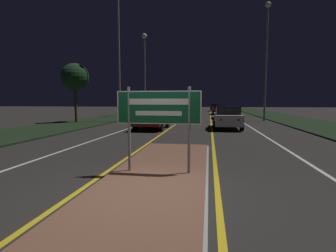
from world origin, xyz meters
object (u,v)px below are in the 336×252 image
at_px(car_receding_2, 219,109).
at_px(streetlight_left_near, 119,43).
at_px(streetlight_right_near, 267,47).
at_px(car_receding_0, 227,117).
at_px(highway_sign, 159,112).
at_px(car_approaching_1, 172,112).
at_px(streetlight_left_far, 145,60).
at_px(car_approaching_2, 180,110).
at_px(car_receding_3, 215,107).
at_px(car_receding_1, 224,112).
at_px(car_approaching_0, 152,118).

bearing_deg(car_receding_2, streetlight_left_near, -120.84).
distance_m(streetlight_right_near, car_receding_0, 10.72).
relative_size(highway_sign, car_receding_0, 0.48).
xyz_separation_m(streetlight_right_near, car_approaching_1, (-8.78, -0.68, -6.12)).
xyz_separation_m(streetlight_left_near, car_approaching_1, (4.24, 3.06, -6.09)).
xyz_separation_m(streetlight_left_far, streetlight_right_near, (12.95, -5.19, 0.11)).
bearing_deg(car_approaching_2, car_receding_3, 71.34).
relative_size(car_receding_1, car_approaching_0, 1.05).
relative_size(car_receding_2, car_receding_3, 0.94).
relative_size(highway_sign, car_approaching_0, 0.52).
relative_size(streetlight_left_near, car_approaching_2, 2.58).
relative_size(car_receding_0, car_approaching_2, 1.02).
bearing_deg(car_receding_1, streetlight_left_near, -144.52).
distance_m(car_receding_0, car_approaching_0, 5.08).
bearing_deg(car_receding_0, car_approaching_0, -167.85).
relative_size(car_receding_1, car_approaching_2, 0.98).
height_order(highway_sign, car_receding_0, highway_sign).
relative_size(car_receding_3, car_approaching_2, 1.09).
height_order(streetlight_left_far, car_approaching_2, streetlight_left_far).
bearing_deg(car_receding_3, streetlight_left_near, -107.78).
bearing_deg(car_approaching_0, car_receding_2, 75.98).
relative_size(car_receding_1, car_receding_2, 0.95).
bearing_deg(car_receding_0, car_approaching_1, 123.85).
height_order(streetlight_right_near, car_receding_2, streetlight_right_near).
height_order(car_receding_3, car_approaching_2, car_receding_3).
bearing_deg(car_receding_0, streetlight_left_near, 155.60).
bearing_deg(highway_sign, car_receding_2, 85.19).
distance_m(car_receding_3, car_approaching_0, 33.39).
bearing_deg(car_receding_0, streetlight_right_near, 63.14).
bearing_deg(streetlight_left_near, car_approaching_0, -51.77).
height_order(streetlight_left_near, streetlight_right_near, streetlight_left_near).
bearing_deg(car_receding_2, car_approaching_1, -111.93).
bearing_deg(car_receding_0, car_approaching_2, 106.48).
height_order(car_receding_3, car_approaching_0, car_receding_3).
xyz_separation_m(streetlight_right_near, car_receding_3, (-4.09, 24.12, -6.17)).
xyz_separation_m(streetlight_right_near, car_receding_0, (-3.97, -7.84, -6.13)).
bearing_deg(car_receding_2, highway_sign, -94.81).
bearing_deg(highway_sign, car_approaching_1, 97.04).
distance_m(highway_sign, car_approaching_2, 29.20).
bearing_deg(car_approaching_1, car_approaching_0, -91.12).
xyz_separation_m(car_receding_2, car_approaching_1, (-4.99, -12.39, 0.06)).
distance_m(streetlight_left_near, car_receding_3, 29.90).
xyz_separation_m(car_receding_0, car_receding_2, (0.18, 19.56, -0.05)).
distance_m(streetlight_left_far, car_approaching_1, 9.38).
bearing_deg(car_approaching_1, car_receding_3, 79.28).
xyz_separation_m(car_receding_1, car_receding_3, (-0.50, 21.14, 0.01)).
bearing_deg(car_receding_3, car_approaching_1, -100.72).
bearing_deg(streetlight_left_near, highway_sign, -67.57).
relative_size(streetlight_left_near, streetlight_left_far, 1.13).
bearing_deg(car_receding_2, streetlight_left_far, -144.54).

